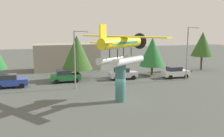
# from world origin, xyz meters

# --- Properties ---
(ground_plane) EXTENTS (140.00, 140.00, 0.00)m
(ground_plane) POSITION_xyz_m (0.00, 0.00, 0.00)
(ground_plane) COLOR #4C514C
(display_pedestal) EXTENTS (1.10, 1.10, 4.07)m
(display_pedestal) POSITION_xyz_m (0.00, 0.00, 2.04)
(display_pedestal) COLOR #386B66
(display_pedestal) RESTS_ON ground
(floatplane_monument) EXTENTS (7.14, 9.16, 4.00)m
(floatplane_monument) POSITION_xyz_m (0.11, 0.07, 5.74)
(floatplane_monument) COLOR silver
(floatplane_monument) RESTS_ON display_pedestal
(car_near_blue) EXTENTS (4.20, 2.02, 1.76)m
(car_near_blue) POSITION_xyz_m (-11.66, 9.98, 0.88)
(car_near_blue) COLOR #2847B7
(car_near_blue) RESTS_ON ground
(car_mid_green) EXTENTS (4.20, 2.02, 1.76)m
(car_mid_green) POSITION_xyz_m (-4.46, 11.11, 0.88)
(car_mid_green) COLOR #237A38
(car_mid_green) RESTS_ON ground
(car_far_silver) EXTENTS (4.20, 2.02, 1.76)m
(car_far_silver) POSITION_xyz_m (4.07, 10.64, 0.88)
(car_far_silver) COLOR silver
(car_far_silver) RESTS_ON ground
(car_distant_white) EXTENTS (4.20, 2.02, 1.76)m
(car_distant_white) POSITION_xyz_m (12.20, 9.22, 0.88)
(car_distant_white) COLOR white
(car_distant_white) RESTS_ON ground
(streetlight_primary) EXTENTS (1.84, 0.28, 7.38)m
(streetlight_primary) POSITION_xyz_m (-3.47, 6.99, 4.32)
(streetlight_primary) COLOR gray
(streetlight_primary) RESTS_ON ground
(streetlight_secondary) EXTENTS (1.84, 0.28, 7.82)m
(streetlight_secondary) POSITION_xyz_m (13.20, 7.50, 4.55)
(streetlight_secondary) COLOR gray
(streetlight_secondary) RESTS_ON ground
(storefront_building) EXTENTS (11.68, 5.42, 4.74)m
(storefront_building) POSITION_xyz_m (-2.90, 22.00, 2.37)
(storefront_building) COLOR #9E9384
(storefront_building) RESTS_ON ground
(tree_east) EXTENTS (4.56, 4.56, 6.62)m
(tree_east) POSITION_xyz_m (-2.46, 12.57, 4.08)
(tree_east) COLOR brown
(tree_east) RESTS_ON ground
(tree_center_back) EXTENTS (4.17, 4.17, 6.16)m
(tree_center_back) POSITION_xyz_m (9.72, 12.28, 3.83)
(tree_center_back) COLOR brown
(tree_center_back) RESTS_ON ground
(tree_far_east) EXTENTS (3.96, 3.96, 6.94)m
(tree_far_east) POSITION_xyz_m (20.66, 14.20, 4.73)
(tree_far_east) COLOR brown
(tree_far_east) RESTS_ON ground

